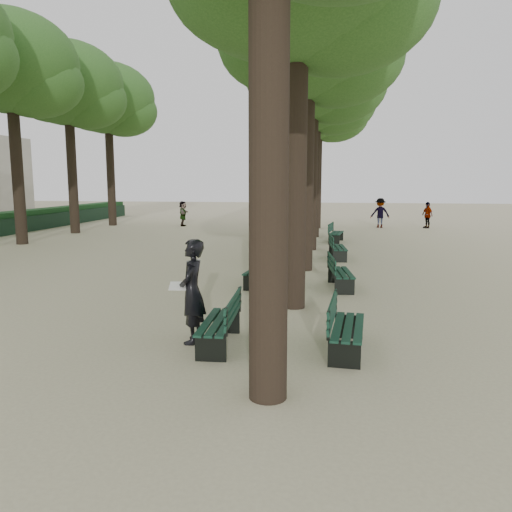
# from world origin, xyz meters

# --- Properties ---
(ground) EXTENTS (120.00, 120.00, 0.00)m
(ground) POSITION_xyz_m (0.00, 0.00, 0.00)
(ground) COLOR #C0B791
(ground) RESTS_ON ground
(tree_central_2) EXTENTS (6.00, 6.00, 9.95)m
(tree_central_2) POSITION_xyz_m (1.50, 8.00, 7.65)
(tree_central_2) COLOR #33261C
(tree_central_2) RESTS_ON ground
(tree_central_3) EXTENTS (6.00, 6.00, 9.95)m
(tree_central_3) POSITION_xyz_m (1.50, 13.00, 7.65)
(tree_central_3) COLOR #33261C
(tree_central_3) RESTS_ON ground
(tree_central_4) EXTENTS (6.00, 6.00, 9.95)m
(tree_central_4) POSITION_xyz_m (1.50, 18.00, 7.65)
(tree_central_4) COLOR #33261C
(tree_central_4) RESTS_ON ground
(tree_central_5) EXTENTS (6.00, 6.00, 9.95)m
(tree_central_5) POSITION_xyz_m (1.50, 23.00, 7.65)
(tree_central_5) COLOR #33261C
(tree_central_5) RESTS_ON ground
(tree_far_3) EXTENTS (6.00, 6.00, 10.45)m
(tree_far_3) POSITION_xyz_m (-12.00, 13.00, 8.14)
(tree_far_3) COLOR #33261C
(tree_far_3) RESTS_ON ground
(tree_far_4) EXTENTS (6.00, 6.00, 10.45)m
(tree_far_4) POSITION_xyz_m (-12.00, 18.00, 8.14)
(tree_far_4) COLOR #33261C
(tree_far_4) RESTS_ON ground
(tree_far_5) EXTENTS (6.00, 6.00, 10.45)m
(tree_far_5) POSITION_xyz_m (-12.00, 23.00, 8.14)
(tree_far_5) COLOR #33261C
(tree_far_5) RESTS_ON ground
(bench_left_0) EXTENTS (0.64, 1.82, 0.92)m
(bench_left_0) POSITION_xyz_m (0.37, 0.01, 0.27)
(bench_left_0) COLOR black
(bench_left_0) RESTS_ON ground
(bench_left_1) EXTENTS (0.79, 1.86, 0.92)m
(bench_left_1) POSITION_xyz_m (0.37, 5.35, 0.27)
(bench_left_1) COLOR black
(bench_left_1) RESTS_ON ground
(bench_left_2) EXTENTS (0.78, 1.85, 0.92)m
(bench_left_2) POSITION_xyz_m (0.37, 10.03, 0.27)
(bench_left_2) COLOR black
(bench_left_2) RESTS_ON ground
(bench_left_3) EXTENTS (0.61, 1.81, 0.92)m
(bench_left_3) POSITION_xyz_m (0.37, 15.43, 0.27)
(bench_left_3) COLOR black
(bench_left_3) RESTS_ON ground
(bench_right_0) EXTENTS (0.72, 1.84, 0.92)m
(bench_right_0) POSITION_xyz_m (2.63, 0.03, 0.27)
(bench_right_0) COLOR black
(bench_right_0) RESTS_ON ground
(bench_right_1) EXTENTS (0.77, 1.85, 0.92)m
(bench_right_1) POSITION_xyz_m (2.63, 5.25, 0.27)
(bench_right_1) COLOR black
(bench_right_1) RESTS_ON ground
(bench_right_2) EXTENTS (0.73, 1.84, 0.92)m
(bench_right_2) POSITION_xyz_m (2.63, 10.52, 0.27)
(bench_right_2) COLOR black
(bench_right_2) RESTS_ON ground
(bench_right_3) EXTENTS (0.81, 1.86, 0.92)m
(bench_right_3) POSITION_xyz_m (2.63, 15.84, 0.27)
(bench_right_3) COLOR black
(bench_right_3) RESTS_ON ground
(man_with_map) EXTENTS (0.63, 0.77, 1.91)m
(man_with_map) POSITION_xyz_m (-0.16, 0.16, 0.96)
(man_with_map) COLOR black
(man_with_map) RESTS_ON ground
(pedestrian_b) EXTENTS (1.23, 0.50, 1.86)m
(pedestrian_b) POSITION_xyz_m (5.46, 23.88, 0.93)
(pedestrian_b) COLOR #262628
(pedestrian_b) RESTS_ON ground
(pedestrian_e) EXTENTS (0.53, 1.54, 1.63)m
(pedestrian_e) POSITION_xyz_m (-7.21, 23.19, 0.82)
(pedestrian_e) COLOR #262628
(pedestrian_e) RESTS_ON ground
(pedestrian_c) EXTENTS (0.71, 1.01, 1.64)m
(pedestrian_c) POSITION_xyz_m (8.34, 23.95, 0.82)
(pedestrian_c) COLOR #262628
(pedestrian_c) RESTS_ON ground
(pedestrian_d) EXTENTS (0.92, 0.54, 1.77)m
(pedestrian_d) POSITION_xyz_m (-0.87, 26.87, 0.88)
(pedestrian_d) COLOR #262628
(pedestrian_d) RESTS_ON ground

